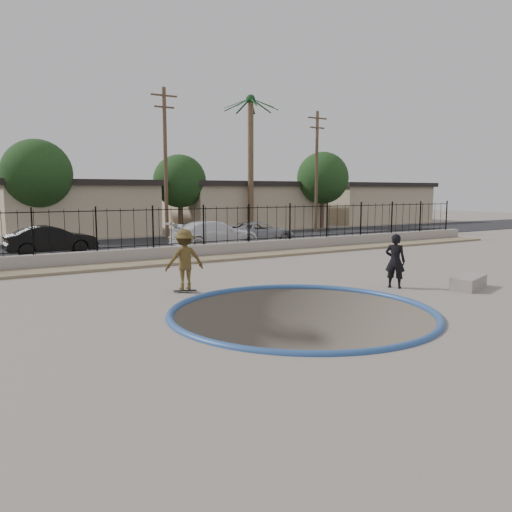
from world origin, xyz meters
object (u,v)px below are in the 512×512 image
object	(u,v)px
videographer	(395,261)
car_d	(258,232)
concrete_ledge	(468,282)
car_c	(215,234)
skateboard	(185,291)
car_b	(51,240)
skater	(185,263)

from	to	relation	value
videographer	car_d	world-z (taller)	videographer
concrete_ledge	videographer	bearing A→B (deg)	145.77
concrete_ledge	car_c	world-z (taller)	car_c
videographer	concrete_ledge	size ratio (longest dim) A/B	1.11
skateboard	concrete_ledge	xyz separation A→B (m)	(8.11, -4.20, 0.15)
car_b	concrete_ledge	bearing A→B (deg)	-152.43
car_c	skateboard	bearing A→B (deg)	150.21
skateboard	videographer	xyz separation A→B (m)	(6.15, -2.86, 0.84)
car_b	car_d	distance (m)	11.49
videographer	concrete_ledge	bearing A→B (deg)	-155.85
skateboard	videographer	size ratio (longest dim) A/B	0.41
skateboard	car_d	xyz separation A→B (m)	(9.44, 11.11, 0.62)
videographer	car_b	bearing A→B (deg)	-2.86
concrete_ledge	car_b	xyz separation A→B (m)	(-10.12, 16.20, 0.54)
videographer	car_d	size ratio (longest dim) A/B	0.39
skateboard	car_b	world-z (taller)	car_b
car_d	skater	bearing A→B (deg)	137.69
concrete_ledge	car_b	bearing A→B (deg)	122.00
car_b	videographer	bearing A→B (deg)	-155.66
skateboard	car_b	xyz separation A→B (m)	(-2.01, 12.00, 0.68)
skater	car_c	size ratio (longest dim) A/B	0.37
skater	skateboard	size ratio (longest dim) A/B	2.55
skater	skateboard	xyz separation A→B (m)	(-0.00, 0.00, -0.89)
skater	concrete_ledge	world-z (taller)	skater
videographer	skater	bearing A→B (deg)	33.41
concrete_ledge	skater	bearing A→B (deg)	152.64
videographer	car_b	distance (m)	16.96
skateboard	car_d	bearing A→B (deg)	69.33
skateboard	car_b	bearing A→B (deg)	119.21
skater	videographer	distance (m)	6.79
skateboard	car_c	distance (m)	12.15
videographer	concrete_ledge	distance (m)	2.47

